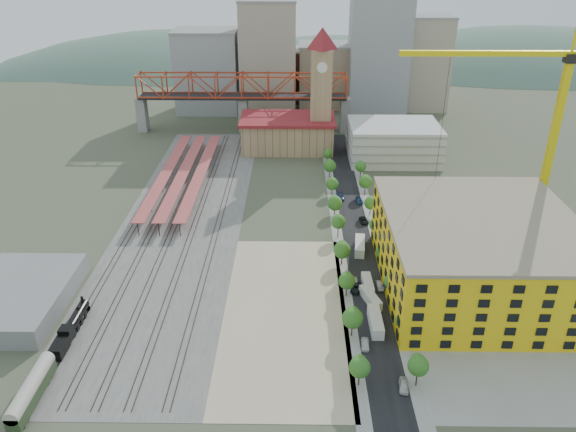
{
  "coord_description": "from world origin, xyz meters",
  "views": [
    {
      "loc": [
        -1.91,
        -137.54,
        76.67
      ],
      "look_at": [
        -3.75,
        -1.79,
        10.0
      ],
      "focal_mm": 35.0,
      "sensor_mm": 36.0,
      "label": 1
    }
  ],
  "objects_px": {
    "locomotive": "(72,327)",
    "site_trailer_b": "(370,298)",
    "tower_crane": "(544,111)",
    "car_0": "(365,344)",
    "site_trailer_a": "(375,322)",
    "clock_tower": "(321,79)",
    "coach": "(31,390)",
    "site_trailer_d": "(360,246)",
    "construction_building": "(477,253)",
    "site_trailer_c": "(368,285)"
  },
  "relations": [
    {
      "from": "tower_crane",
      "to": "site_trailer_a",
      "type": "distance_m",
      "value": 71.01
    },
    {
      "from": "construction_building",
      "to": "site_trailer_a",
      "type": "height_order",
      "value": "construction_building"
    },
    {
      "from": "site_trailer_a",
      "to": "site_trailer_b",
      "type": "xyz_separation_m",
      "value": [
        0.0,
        9.45,
        -0.19
      ]
    },
    {
      "from": "coach",
      "to": "tower_crane",
      "type": "height_order",
      "value": "tower_crane"
    },
    {
      "from": "car_0",
      "to": "coach",
      "type": "bearing_deg",
      "value": -161.53
    },
    {
      "from": "site_trailer_a",
      "to": "clock_tower",
      "type": "bearing_deg",
      "value": 93.92
    },
    {
      "from": "site_trailer_a",
      "to": "site_trailer_b",
      "type": "height_order",
      "value": "site_trailer_a"
    },
    {
      "from": "construction_building",
      "to": "car_0",
      "type": "distance_m",
      "value": 38.49
    },
    {
      "from": "clock_tower",
      "to": "site_trailer_d",
      "type": "bearing_deg",
      "value": -84.47
    },
    {
      "from": "tower_crane",
      "to": "site_trailer_a",
      "type": "bearing_deg",
      "value": -138.36
    },
    {
      "from": "coach",
      "to": "site_trailer_d",
      "type": "xyz_separation_m",
      "value": [
        66.0,
        57.54,
        -1.36
      ]
    },
    {
      "from": "clock_tower",
      "to": "site_trailer_d",
      "type": "xyz_separation_m",
      "value": [
        8.0,
        -82.59,
        -27.35
      ]
    },
    {
      "from": "construction_building",
      "to": "site_trailer_b",
      "type": "relative_size",
      "value": 5.91
    },
    {
      "from": "site_trailer_a",
      "to": "car_0",
      "type": "distance_m",
      "value": 7.62
    },
    {
      "from": "coach",
      "to": "site_trailer_b",
      "type": "relative_size",
      "value": 1.89
    },
    {
      "from": "tower_crane",
      "to": "site_trailer_c",
      "type": "relative_size",
      "value": 7.11
    },
    {
      "from": "clock_tower",
      "to": "coach",
      "type": "height_order",
      "value": "clock_tower"
    },
    {
      "from": "clock_tower",
      "to": "coach",
      "type": "relative_size",
      "value": 3.21
    },
    {
      "from": "coach",
      "to": "clock_tower",
      "type": "bearing_deg",
      "value": 67.52
    },
    {
      "from": "site_trailer_a",
      "to": "site_trailer_b",
      "type": "bearing_deg",
      "value": 90.0
    },
    {
      "from": "clock_tower",
      "to": "car_0",
      "type": "distance_m",
      "value": 126.98
    },
    {
      "from": "coach",
      "to": "tower_crane",
      "type": "xyz_separation_m",
      "value": [
        111.67,
        63.96,
        34.82
      ]
    },
    {
      "from": "locomotive",
      "to": "car_0",
      "type": "relative_size",
      "value": 4.65
    },
    {
      "from": "coach",
      "to": "tower_crane",
      "type": "distance_m",
      "value": 133.32
    },
    {
      "from": "site_trailer_d",
      "to": "car_0",
      "type": "xyz_separation_m",
      "value": [
        -3.0,
        -41.16,
        -0.63
      ]
    },
    {
      "from": "construction_building",
      "to": "coach",
      "type": "height_order",
      "value": "construction_building"
    },
    {
      "from": "coach",
      "to": "site_trailer_a",
      "type": "distance_m",
      "value": 70.02
    },
    {
      "from": "coach",
      "to": "locomotive",
      "type": "bearing_deg",
      "value": 90.0
    },
    {
      "from": "construction_building",
      "to": "locomotive",
      "type": "relative_size",
      "value": 2.6
    },
    {
      "from": "site_trailer_b",
      "to": "site_trailer_d",
      "type": "height_order",
      "value": "site_trailer_d"
    },
    {
      "from": "clock_tower",
      "to": "car_0",
      "type": "height_order",
      "value": "clock_tower"
    },
    {
      "from": "tower_crane",
      "to": "car_0",
      "type": "distance_m",
      "value": 77.38
    },
    {
      "from": "locomotive",
      "to": "coach",
      "type": "relative_size",
      "value": 1.2
    },
    {
      "from": "construction_building",
      "to": "site_trailer_c",
      "type": "bearing_deg",
      "value": -176.36
    },
    {
      "from": "locomotive",
      "to": "site_trailer_a",
      "type": "xyz_separation_m",
      "value": [
        66.0,
        3.28,
        -0.45
      ]
    },
    {
      "from": "locomotive",
      "to": "site_trailer_d",
      "type": "relative_size",
      "value": 1.98
    },
    {
      "from": "locomotive",
      "to": "site_trailer_a",
      "type": "distance_m",
      "value": 66.08
    },
    {
      "from": "clock_tower",
      "to": "site_trailer_d",
      "type": "distance_m",
      "value": 87.37
    },
    {
      "from": "tower_crane",
      "to": "site_trailer_c",
      "type": "bearing_deg",
      "value": -150.84
    },
    {
      "from": "site_trailer_d",
      "to": "car_0",
      "type": "height_order",
      "value": "site_trailer_d"
    },
    {
      "from": "locomotive",
      "to": "site_trailer_b",
      "type": "bearing_deg",
      "value": 10.92
    },
    {
      "from": "clock_tower",
      "to": "site_trailer_a",
      "type": "xyz_separation_m",
      "value": [
        8.0,
        -116.78,
        -27.33
      ]
    },
    {
      "from": "construction_building",
      "to": "tower_crane",
      "type": "relative_size",
      "value": 0.83
    },
    {
      "from": "construction_building",
      "to": "site_trailer_c",
      "type": "xyz_separation_m",
      "value": [
        -26.0,
        -1.66,
        -8.24
      ]
    },
    {
      "from": "site_trailer_a",
      "to": "car_0",
      "type": "bearing_deg",
      "value": -113.26
    },
    {
      "from": "site_trailer_a",
      "to": "construction_building",
      "type": "bearing_deg",
      "value": 32.84
    },
    {
      "from": "construction_building",
      "to": "site_trailer_b",
      "type": "bearing_deg",
      "value": -164.25
    },
    {
      "from": "locomotive",
      "to": "site_trailer_b",
      "type": "xyz_separation_m",
      "value": [
        66.0,
        12.73,
        -0.64
      ]
    },
    {
      "from": "locomotive",
      "to": "site_trailer_c",
      "type": "distance_m",
      "value": 68.52
    },
    {
      "from": "locomotive",
      "to": "car_0",
      "type": "xyz_separation_m",
      "value": [
        63.0,
        -3.7,
        -1.1
      ]
    }
  ]
}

